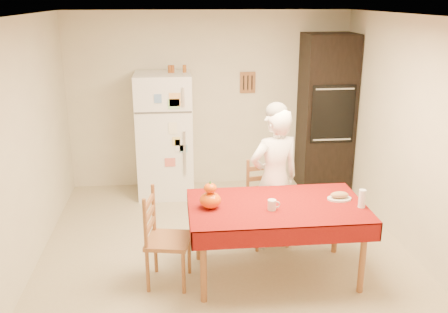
{
  "coord_description": "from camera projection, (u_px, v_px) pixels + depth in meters",
  "views": [
    {
      "loc": [
        -0.53,
        -4.79,
        2.68
      ],
      "look_at": [
        -0.0,
        0.2,
        1.06
      ],
      "focal_mm": 40.0,
      "sensor_mm": 36.0,
      "label": 1
    }
  ],
  "objects": [
    {
      "name": "dining_table",
      "position": [
        277.0,
        211.0,
        4.82
      ],
      "size": [
        1.7,
        1.0,
        0.76
      ],
      "color": "brown",
      "rests_on": "floor"
    },
    {
      "name": "room_shell",
      "position": [
        227.0,
        108.0,
        4.91
      ],
      "size": [
        4.02,
        4.52,
        2.51
      ],
      "color": "beige",
      "rests_on": "ground"
    },
    {
      "name": "spice_jar_mid",
      "position": [
        173.0,
        69.0,
        6.64
      ],
      "size": [
        0.05,
        0.05,
        0.1
      ],
      "primitive_type": "cylinder",
      "color": "brown",
      "rests_on": "refrigerator"
    },
    {
      "name": "spice_jar_right",
      "position": [
        184.0,
        69.0,
        6.66
      ],
      "size": [
        0.05,
        0.05,
        0.1
      ],
      "primitive_type": "cylinder",
      "color": "#944D1A",
      "rests_on": "refrigerator"
    },
    {
      "name": "coffee_mug",
      "position": [
        272.0,
        205.0,
        4.67
      ],
      "size": [
        0.08,
        0.08,
        0.1
      ],
      "primitive_type": "cylinder",
      "color": "silver",
      "rests_on": "dining_table"
    },
    {
      "name": "bread_plate",
      "position": [
        339.0,
        199.0,
        4.92
      ],
      "size": [
        0.24,
        0.24,
        0.02
      ],
      "primitive_type": "cylinder",
      "color": "silver",
      "rests_on": "dining_table"
    },
    {
      "name": "spice_jar_left",
      "position": [
        170.0,
        69.0,
        6.64
      ],
      "size": [
        0.05,
        0.05,
        0.1
      ],
      "primitive_type": "cylinder",
      "color": "brown",
      "rests_on": "refrigerator"
    },
    {
      "name": "chair_left",
      "position": [
        161.0,
        235.0,
        4.75
      ],
      "size": [
        0.47,
        0.49,
        0.95
      ],
      "rotation": [
        0.0,
        0.0,
        1.39
      ],
      "color": "brown",
      "rests_on": "floor"
    },
    {
      "name": "wine_glass",
      "position": [
        362.0,
        199.0,
        4.72
      ],
      "size": [
        0.07,
        0.07,
        0.18
      ],
      "primitive_type": "cylinder",
      "color": "white",
      "rests_on": "dining_table"
    },
    {
      "name": "pumpkin_lower",
      "position": [
        210.0,
        200.0,
        4.71
      ],
      "size": [
        0.21,
        0.21,
        0.15
      ],
      "primitive_type": "ellipsoid",
      "color": "red",
      "rests_on": "dining_table"
    },
    {
      "name": "pumpkin_upper",
      "position": [
        210.0,
        188.0,
        4.67
      ],
      "size": [
        0.12,
        0.12,
        0.09
      ],
      "primitive_type": "ellipsoid",
      "color": "#C43204",
      "rests_on": "pumpkin_lower"
    },
    {
      "name": "seated_woman",
      "position": [
        274.0,
        179.0,
        5.38
      ],
      "size": [
        0.66,
        0.52,
        1.58
      ],
      "primitive_type": "imported",
      "rotation": [
        0.0,
        0.0,
        3.42
      ],
      "color": "white",
      "rests_on": "floor"
    },
    {
      "name": "oven_cabinet",
      "position": [
        326.0,
        113.0,
        7.05
      ],
      "size": [
        0.7,
        0.62,
        2.2
      ],
      "color": "black",
      "rests_on": "floor"
    },
    {
      "name": "bread_loaf",
      "position": [
        340.0,
        195.0,
        4.91
      ],
      "size": [
        0.18,
        0.1,
        0.06
      ],
      "primitive_type": "ellipsoid",
      "color": "#996E4B",
      "rests_on": "bread_plate"
    },
    {
      "name": "chair_far",
      "position": [
        266.0,
        199.0,
        5.6
      ],
      "size": [
        0.49,
        0.47,
        0.95
      ],
      "rotation": [
        0.0,
        0.0,
        0.18
      ],
      "color": "brown",
      "rests_on": "floor"
    },
    {
      "name": "floor",
      "position": [
        226.0,
        255.0,
        5.4
      ],
      "size": [
        4.5,
        4.5,
        0.0
      ],
      "primitive_type": "plane",
      "color": "tan",
      "rests_on": "ground"
    },
    {
      "name": "refrigerator",
      "position": [
        165.0,
        135.0,
        6.86
      ],
      "size": [
        0.75,
        0.74,
        1.7
      ],
      "color": "white",
      "rests_on": "floor"
    }
  ]
}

